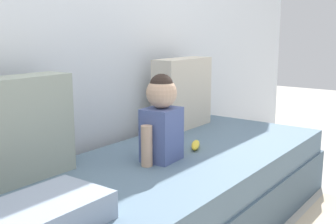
% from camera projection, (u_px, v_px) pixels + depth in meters
% --- Properties ---
extents(back_wall, '(5.49, 0.10, 2.38)m').
position_uv_depth(back_wall, '(86.00, 6.00, 2.35)').
color(back_wall, silver).
rests_on(back_wall, ground).
extents(couch, '(2.29, 0.91, 0.41)m').
position_uv_depth(couch, '(170.00, 197.00, 2.20)').
color(couch, '#495F70').
rests_on(couch, ground).
extents(throw_pillow_left, '(0.48, 0.16, 0.46)m').
position_uv_depth(throw_pillow_left, '(20.00, 129.00, 1.83)').
color(throw_pillow_left, '#99A393').
rests_on(throw_pillow_left, couch).
extents(throw_pillow_right, '(0.48, 0.16, 0.47)m').
position_uv_depth(throw_pillow_right, '(183.00, 93.00, 2.82)').
color(throw_pillow_right, beige).
rests_on(throw_pillow_right, couch).
extents(toddler, '(0.30, 0.17, 0.44)m').
position_uv_depth(toddler, '(162.00, 119.00, 2.10)').
color(toddler, '#4C5B93').
rests_on(toddler, couch).
extents(banana, '(0.17, 0.12, 0.04)m').
position_uv_depth(banana, '(196.00, 145.00, 2.35)').
color(banana, yellow).
rests_on(banana, couch).
extents(folded_blanket, '(0.40, 0.28, 0.10)m').
position_uv_depth(folded_blanket, '(46.00, 214.00, 1.40)').
color(folded_blanket, '#8E9EB2').
rests_on(folded_blanket, couch).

